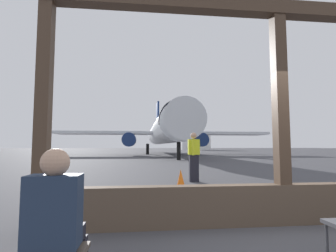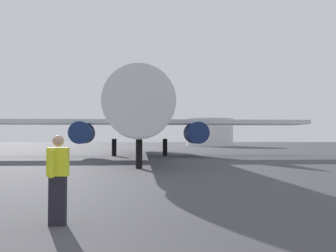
{
  "view_description": "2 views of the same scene",
  "coord_description": "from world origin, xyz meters",
  "views": [
    {
      "loc": [
        -2.32,
        -3.93,
        1.26
      ],
      "look_at": [
        0.05,
        18.02,
        3.03
      ],
      "focal_mm": 26.74,
      "sensor_mm": 36.0,
      "label": 1
    },
    {
      "loc": [
        1.15,
        -2.74,
        1.69
      ],
      "look_at": [
        2.75,
        19.63,
        2.38
      ],
      "focal_mm": 41.14,
      "sensor_mm": 36.0,
      "label": 2
    }
  ],
  "objects": [
    {
      "name": "airplane",
      "position": [
        1.07,
        32.12,
        3.41
      ],
      "size": [
        30.61,
        34.93,
        10.25
      ],
      "color": "silver",
      "rests_on": "ground"
    },
    {
      "name": "ground_plane",
      "position": [
        0.0,
        40.0,
        0.0
      ],
      "size": [
        220.0,
        220.0,
        0.0
      ],
      "primitive_type": "plane",
      "color": "#424247"
    },
    {
      "name": "ground_crew_worker",
      "position": [
        -0.45,
        4.87,
        0.9
      ],
      "size": [
        0.4,
        0.55,
        1.74
      ],
      "color": "black",
      "rests_on": "ground"
    },
    {
      "name": "fuel_storage_tank",
      "position": [
        15.42,
        75.99,
        2.82
      ],
      "size": [
        9.6,
        9.6,
        5.65
      ],
      "primitive_type": "cylinder",
      "color": "white",
      "rests_on": "ground"
    }
  ]
}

